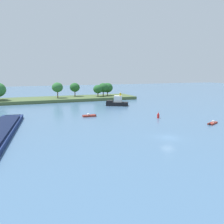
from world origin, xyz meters
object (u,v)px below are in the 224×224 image
(small_motorboat, at_px, (213,123))
(channel_buoy_red, at_px, (158,116))
(tugboat, at_px, (117,102))
(fishing_skiff, at_px, (89,116))

(small_motorboat, height_order, channel_buoy_red, channel_buoy_red)
(small_motorboat, relative_size, tugboat, 0.45)
(small_motorboat, xyz_separation_m, tugboat, (-10.82, 41.12, 1.16))
(channel_buoy_red, bearing_deg, small_motorboat, -52.37)
(tugboat, bearing_deg, small_motorboat, -75.26)
(small_motorboat, relative_size, fishing_skiff, 0.98)
(tugboat, height_order, fishing_skiff, tugboat)
(small_motorboat, bearing_deg, fishing_skiff, 141.76)
(fishing_skiff, xyz_separation_m, channel_buoy_red, (18.74, -10.02, 0.53))
(fishing_skiff, bearing_deg, tugboat, 47.77)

